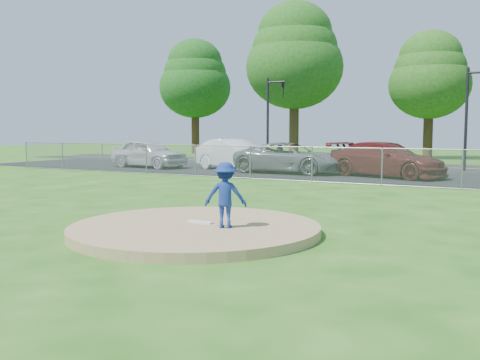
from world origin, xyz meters
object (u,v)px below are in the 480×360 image
object	(u,v)px
parked_car_silver	(149,153)
parked_car_darkred	(386,159)
parked_car_white	(235,155)
pitcher	(225,195)
parked_car_gray	(289,158)
tree_far_left	(195,79)
traffic_cone	(250,165)
tree_left	(295,55)
tree_center	(430,75)
traffic_signal_left	(271,113)

from	to	relation	value
parked_car_silver	parked_car_darkred	size ratio (longest dim) A/B	0.87
parked_car_white	parked_car_silver	bearing A→B (deg)	117.79
pitcher	parked_car_gray	world-z (taller)	parked_car_gray
tree_far_left	traffic_cone	distance (m)	24.08
traffic_cone	parked_car_white	bearing A→B (deg)	148.12
tree_left	parked_car_white	size ratio (longest dim) A/B	2.41
tree_far_left	traffic_cone	world-z (taller)	tree_far_left
tree_left	tree_center	world-z (taller)	tree_left
pitcher	traffic_cone	distance (m)	17.28
parked_car_white	parked_car_darkred	size ratio (longest dim) A/B	0.91
tree_far_left	tree_left	xyz separation A→B (m)	(11.00, -2.00, 1.18)
tree_far_left	parked_car_white	size ratio (longest dim) A/B	2.06
tree_center	tree_far_left	bearing A→B (deg)	-177.27
tree_far_left	traffic_signal_left	xyz separation A→B (m)	(13.24, -11.00, -3.70)
parked_car_gray	parked_car_darkred	xyz separation A→B (m)	(4.97, 0.12, 0.04)
tree_left	traffic_cone	world-z (taller)	tree_left
pitcher	parked_car_white	size ratio (longest dim) A/B	0.26
tree_center	traffic_signal_left	bearing A→B (deg)	-122.90
parked_car_silver	parked_car_white	world-z (taller)	parked_car_white
tree_center	parked_car_silver	distance (m)	23.06
tree_center	parked_car_silver	world-z (taller)	tree_center
traffic_signal_left	parked_car_silver	distance (m)	8.47
tree_left	parked_car_darkred	bearing A→B (deg)	-53.27
tree_far_left	traffic_signal_left	world-z (taller)	tree_far_left
parked_car_white	parked_car_gray	size ratio (longest dim) A/B	0.92
pitcher	tree_far_left	bearing A→B (deg)	-78.01
traffic_signal_left	parked_car_gray	bearing A→B (deg)	-56.88
tree_far_left	parked_car_darkred	xyz separation A→B (m)	(22.21, -17.02, -6.22)
tree_left	pitcher	bearing A→B (deg)	-69.23
traffic_cone	tree_center	bearing A→B (deg)	72.41
traffic_signal_left	tree_left	bearing A→B (deg)	103.96
traffic_signal_left	pitcher	distance (m)	24.10
parked_car_silver	parked_car_darkred	distance (m)	13.98
tree_center	traffic_cone	xyz separation A→B (m)	(-5.86, -18.50, -6.08)
traffic_signal_left	pitcher	size ratio (longest dim) A/B	4.09
tree_left	tree_center	distance (m)	10.59
pitcher	parked_car_silver	distance (m)	21.33
pitcher	parked_car_silver	xyz separation A→B (m)	(-14.52, 15.63, -0.03)
traffic_signal_left	traffic_cone	distance (m)	7.39
tree_left	parked_car_white	distance (m)	16.58
traffic_signal_left	parked_car_darkred	bearing A→B (deg)	-33.85
parked_car_darkred	traffic_signal_left	bearing A→B (deg)	72.87
parked_car_silver	parked_car_gray	bearing A→B (deg)	-82.49
tree_far_left	tree_center	size ratio (longest dim) A/B	1.09
tree_left	pitcher	distance (m)	33.96
tree_center	parked_car_gray	distance (m)	19.37
tree_center	parked_car_white	bearing A→B (deg)	-112.51
parked_car_white	parked_car_darkred	distance (m)	8.52
parked_car_white	parked_car_darkred	world-z (taller)	parked_car_white
traffic_signal_left	parked_car_darkred	world-z (taller)	traffic_signal_left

